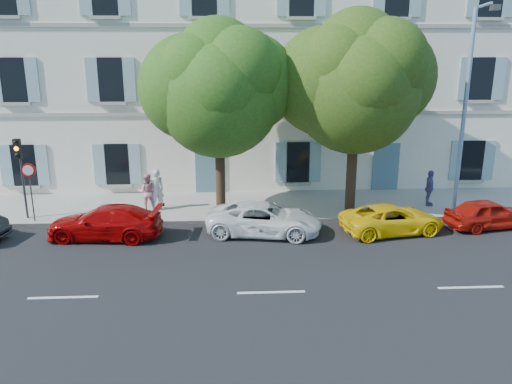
{
  "coord_description": "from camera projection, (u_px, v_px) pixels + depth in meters",
  "views": [
    {
      "loc": [
        -1.16,
        -17.25,
        6.75
      ],
      "look_at": [
        -0.13,
        2.0,
        1.4
      ],
      "focal_mm": 35.0,
      "sensor_mm": 36.0,
      "label": 1
    }
  ],
  "objects": [
    {
      "name": "tree_left",
      "position": [
        219.0,
        95.0,
        19.84
      ],
      "size": [
        5.03,
        5.03,
        7.79
      ],
      "color": "#3A2819",
      "rests_on": "sidewalk"
    },
    {
      "name": "road_sign",
      "position": [
        30.0,
        180.0,
        19.94
      ],
      "size": [
        0.56,
        0.11,
        2.41
      ],
      "color": "#383A3D",
      "rests_on": "sidewalk"
    },
    {
      "name": "car_white_coupe",
      "position": [
        264.0,
        219.0,
        19.2
      ],
      "size": [
        4.68,
        2.72,
        1.22
      ],
      "primitive_type": "imported",
      "rotation": [
        0.0,
        0.0,
        1.41
      ],
      "color": "white",
      "rests_on": "ground"
    },
    {
      "name": "car_yellow_supercar",
      "position": [
        392.0,
        219.0,
        19.38
      ],
      "size": [
        4.27,
        2.56,
        1.11
      ],
      "primitive_type": "imported",
      "rotation": [
        0.0,
        0.0,
        1.76
      ],
      "color": "yellow",
      "rests_on": "ground"
    },
    {
      "name": "building",
      "position": [
        250.0,
        68.0,
        26.68
      ],
      "size": [
        28.0,
        7.0,
        12.0
      ],
      "primitive_type": "cube",
      "color": "white",
      "rests_on": "ground"
    },
    {
      "name": "tree_right",
      "position": [
        356.0,
        90.0,
        20.22
      ],
      "size": [
        5.26,
        5.26,
        8.1
      ],
      "color": "#3A2819",
      "rests_on": "sidewalk"
    },
    {
      "name": "pedestrian_c",
      "position": [
        430.0,
        188.0,
        22.3
      ],
      "size": [
        0.62,
        1.02,
        1.62
      ],
      "primitive_type": "imported",
      "rotation": [
        0.0,
        0.0,
        1.31
      ],
      "color": "#605297",
      "rests_on": "sidewalk"
    },
    {
      "name": "traffic_light",
      "position": [
        20.0,
        162.0,
        20.06
      ],
      "size": [
        0.27,
        0.38,
        3.34
      ],
      "color": "#383A3D",
      "rests_on": "sidewalk"
    },
    {
      "name": "ground",
      "position": [
        262.0,
        243.0,
        18.46
      ],
      "size": [
        90.0,
        90.0,
        0.0
      ],
      "primitive_type": "plane",
      "color": "black"
    },
    {
      "name": "pedestrian_a",
      "position": [
        156.0,
        190.0,
        21.68
      ],
      "size": [
        0.78,
        0.66,
        1.81
      ],
      "primitive_type": "imported",
      "rotation": [
        0.0,
        0.0,
        3.54
      ],
      "color": "beige",
      "rests_on": "sidewalk"
    },
    {
      "name": "kerb",
      "position": [
        259.0,
        221.0,
        20.64
      ],
      "size": [
        36.0,
        0.16,
        0.16
      ],
      "primitive_type": "cube",
      "color": "#9E998E",
      "rests_on": "ground"
    },
    {
      "name": "street_lamp",
      "position": [
        467.0,
        102.0,
        19.88
      ],
      "size": [
        0.4,
        1.8,
        8.4
      ],
      "color": "#7293BF",
      "rests_on": "sidewalk"
    },
    {
      "name": "sidewalk",
      "position": [
        256.0,
        206.0,
        22.73
      ],
      "size": [
        36.0,
        4.5,
        0.15
      ],
      "primitive_type": "cube",
      "color": "#A09E96",
      "rests_on": "ground"
    },
    {
      "name": "pedestrian_b",
      "position": [
        147.0,
        192.0,
        21.66
      ],
      "size": [
        0.81,
        0.64,
        1.63
      ],
      "primitive_type": "imported",
      "rotation": [
        0.0,
        0.0,
        3.17
      ],
      "color": "pink",
      "rests_on": "sidewalk"
    },
    {
      "name": "car_red_hatchback",
      "position": [
        488.0,
        214.0,
        19.91
      ],
      "size": [
        3.64,
        1.99,
        1.17
      ],
      "primitive_type": "imported",
      "rotation": [
        0.0,
        0.0,
        1.75
      ],
      "color": "#A4130A",
      "rests_on": "ground"
    },
    {
      "name": "car_red_coupe",
      "position": [
        105.0,
        222.0,
        18.79
      ],
      "size": [
        4.44,
        2.14,
        1.25
      ],
      "primitive_type": "imported",
      "rotation": [
        0.0,
        0.0,
        4.62
      ],
      "color": "#9E0404",
      "rests_on": "ground"
    }
  ]
}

